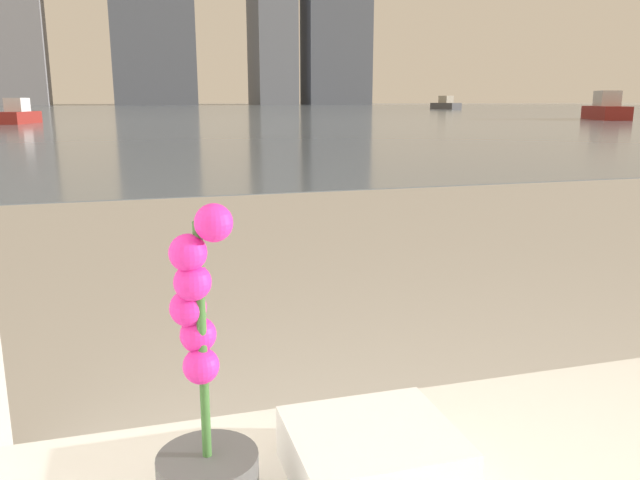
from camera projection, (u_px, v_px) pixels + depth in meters
potted_orchid at (206, 436)px, 0.81m from camera, size 0.13×0.13×0.43m
towel_stack at (372, 454)px, 0.92m from camera, size 0.24×0.22×0.08m
harbor_water at (140, 111)px, 58.33m from camera, size 180.00×110.00×0.01m
harbor_boat_0 at (446, 104)px, 66.11m from camera, size 1.95×3.89×1.39m
harbor_boat_1 at (18, 114)px, 27.23m from camera, size 1.59×3.07×1.10m
harbor_boat_2 at (606, 109)px, 32.48m from camera, size 2.74×4.14×1.47m
skyline_tower_2 at (152, 22)px, 108.55m from camera, size 13.98×10.08×28.20m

